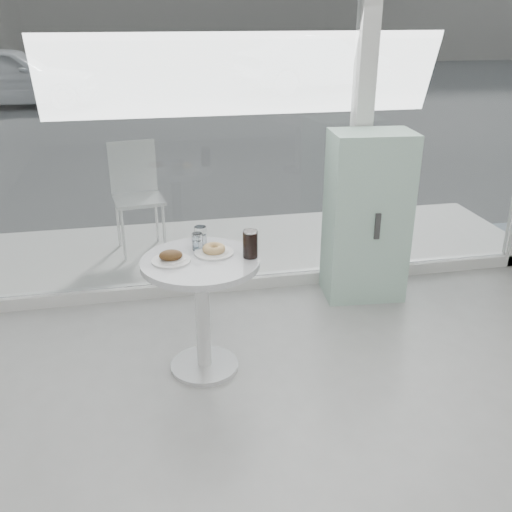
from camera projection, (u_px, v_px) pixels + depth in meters
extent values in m
cube|color=silver|center=(249.00, 281.00, 4.77)|extent=(5.00, 0.12, 0.10)
cube|color=silver|center=(363.00, 101.00, 4.36)|extent=(0.14, 0.14, 3.00)
cube|color=white|center=(142.00, 122.00, 4.10)|extent=(3.21, 0.02, 2.60)
cube|color=white|center=(454.00, 111.00, 4.54)|extent=(1.41, 0.02, 2.60)
cylinder|color=silver|center=(205.00, 365.00, 3.71)|extent=(0.44, 0.44, 0.03)
cylinder|color=silver|center=(203.00, 318.00, 3.57)|extent=(0.09, 0.09, 0.70)
cylinder|color=white|center=(200.00, 262.00, 3.41)|extent=(0.72, 0.72, 0.04)
cube|color=silver|center=(233.00, 248.00, 5.50)|extent=(5.60, 1.60, 0.05)
cube|color=#3B3B3B|center=(165.00, 91.00, 16.49)|extent=(40.00, 24.00, 0.00)
cube|color=#93BBA4|center=(367.00, 217.00, 4.43)|extent=(0.64, 0.46, 1.32)
cube|color=#333333|center=(377.00, 226.00, 4.23)|extent=(0.04, 0.02, 0.20)
cylinder|color=silver|center=(123.00, 235.00, 5.09)|extent=(0.03, 0.03, 0.49)
cylinder|color=silver|center=(164.00, 230.00, 5.20)|extent=(0.03, 0.03, 0.49)
cylinder|color=silver|center=(118.00, 222.00, 5.41)|extent=(0.03, 0.03, 0.49)
cylinder|color=silver|center=(157.00, 217.00, 5.52)|extent=(0.03, 0.03, 0.49)
cube|color=silver|center=(138.00, 200.00, 5.20)|extent=(0.49, 0.49, 0.03)
cube|color=silver|center=(133.00, 166.00, 5.28)|extent=(0.43, 0.08, 0.49)
imported|color=silver|center=(7.00, 76.00, 13.46)|extent=(4.18, 1.80, 1.41)
imported|color=#9A9BA1|center=(313.00, 63.00, 16.27)|extent=(4.82, 2.93, 1.50)
cylinder|color=white|center=(171.00, 261.00, 3.37)|extent=(0.23, 0.23, 0.01)
cube|color=white|center=(175.00, 259.00, 3.37)|extent=(0.15, 0.15, 0.00)
ellipsoid|color=#351F0E|center=(171.00, 255.00, 3.36)|extent=(0.14, 0.11, 0.06)
ellipsoid|color=#351F0E|center=(177.00, 254.00, 3.39)|extent=(0.07, 0.06, 0.04)
cylinder|color=white|center=(214.00, 253.00, 3.49)|extent=(0.24, 0.24, 0.01)
torus|color=tan|center=(214.00, 249.00, 3.47)|extent=(0.14, 0.14, 0.05)
cylinder|color=white|center=(200.00, 236.00, 3.59)|extent=(0.08, 0.08, 0.12)
cylinder|color=white|center=(201.00, 240.00, 3.60)|extent=(0.06, 0.06, 0.07)
cylinder|color=white|center=(197.00, 242.00, 3.52)|extent=(0.07, 0.07, 0.11)
cylinder|color=white|center=(198.00, 245.00, 3.53)|extent=(0.06, 0.06, 0.06)
cylinder|color=white|center=(250.00, 244.00, 3.40)|extent=(0.09, 0.09, 0.17)
cylinder|color=black|center=(250.00, 245.00, 3.41)|extent=(0.08, 0.08, 0.16)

